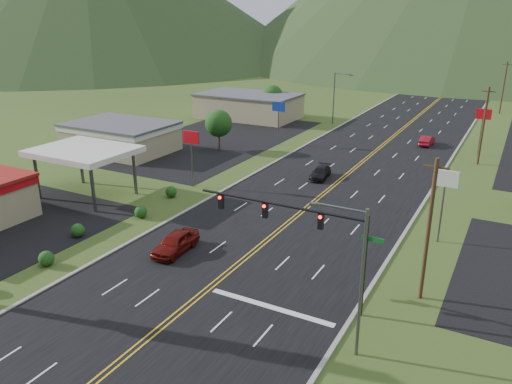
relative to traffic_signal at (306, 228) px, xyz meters
The scene contains 18 objects.
traffic_signal is the anchor object (origin of this frame).
streetlight_east 6.17m from the traffic_signal, 40.39° to the right, with size 3.28×0.25×9.00m.
streetlight_west 58.88m from the traffic_signal, 107.97° to the left, with size 3.28×0.25×9.00m.
gas_canopy 29.59m from the traffic_signal, 164.30° to the left, with size 10.00×8.00×5.30m.
building_west_mid 45.46m from the traffic_signal, 148.05° to the left, with size 14.40×10.40×4.10m.
building_west_far 64.15m from the traffic_signal, 122.56° to the left, with size 18.40×11.40×4.50m.
pole_sign_west_a 26.00m from the traffic_signal, 142.00° to the left, with size 2.00×0.18×6.40m.
pole_sign_west_b 43.17m from the traffic_signal, 118.32° to the left, with size 2.00×0.18×6.40m.
pole_sign_east_a 15.45m from the traffic_signal, 65.05° to the left, with size 2.00×0.18×6.40m.
pole_sign_east_b 46.47m from the traffic_signal, 81.94° to the left, with size 2.00×0.18×6.40m.
tree_west_a 40.80m from the traffic_signal, 130.50° to the left, with size 3.84×3.84×5.82m.
tree_west_b 66.01m from the traffic_signal, 118.49° to the left, with size 3.84×3.84×5.82m.
utility_pole_a 8.08m from the traffic_signal, 29.72° to the left, with size 1.60×0.28×10.00m.
utility_pole_b 41.60m from the traffic_signal, 80.29° to the left, with size 1.60×0.28×10.00m.
utility_pole_c 81.31m from the traffic_signal, 85.05° to the left, with size 1.60×0.28×10.00m.
car_red_near 12.96m from the traffic_signal, behind, with size 1.98×4.93×1.68m, color #620F0A.
car_dark_mid 27.51m from the traffic_signal, 109.04° to the left, with size 1.83×4.49×1.30m, color black.
car_red_far 48.26m from the traffic_signal, 90.86° to the left, with size 1.50×4.31×1.42m, color maroon.
Camera 1 is at (17.80, -13.72, 18.44)m, focal length 35.00 mm.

